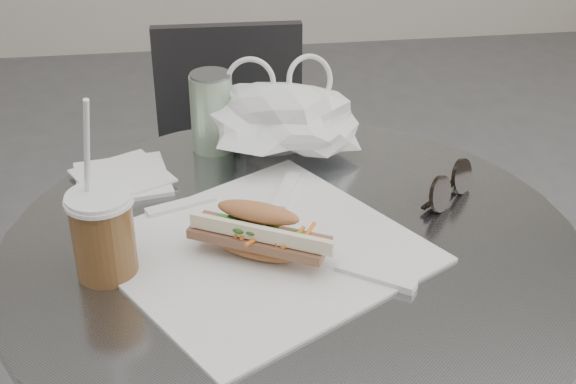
{
  "coord_description": "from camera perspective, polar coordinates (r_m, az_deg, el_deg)",
  "views": [
    {
      "loc": [
        -0.12,
        -0.66,
        1.32
      ],
      "look_at": [
        0.0,
        0.24,
        0.79
      ],
      "focal_mm": 50.0,
      "sensor_mm": 36.0,
      "label": 1
    }
  ],
  "objects": [
    {
      "name": "sandwich_paper",
      "position": [
        1.02,
        -1.87,
        -4.17
      ],
      "size": [
        0.48,
        0.48,
        0.0
      ],
      "primitive_type": "cube",
      "rotation": [
        0.0,
        0.0,
        0.54
      ],
      "color": "white",
      "rests_on": "cafe_table"
    },
    {
      "name": "plastic_bag",
      "position": [
        1.23,
        -0.43,
        4.98
      ],
      "size": [
        0.23,
        0.18,
        0.11
      ],
      "primitive_type": null,
      "rotation": [
        0.0,
        0.0,
        0.02
      ],
      "color": "silver",
      "rests_on": "cafe_table"
    },
    {
      "name": "chair_far",
      "position": [
        1.79,
        -3.69,
        -2.86
      ],
      "size": [
        0.41,
        0.42,
        0.78
      ],
      "rotation": [
        0.0,
        0.0,
        3.11
      ],
      "color": "#2E2F31",
      "rests_on": "ground"
    },
    {
      "name": "sunglasses",
      "position": [
        1.15,
        11.39,
        0.32
      ],
      "size": [
        0.1,
        0.1,
        0.05
      ],
      "rotation": [
        0.0,
        0.0,
        0.78
      ],
      "color": "black",
      "rests_on": "cafe_table"
    },
    {
      "name": "banh_mi",
      "position": [
        0.99,
        -2.09,
        -2.89
      ],
      "size": [
        0.23,
        0.18,
        0.07
      ],
      "rotation": [
        0.0,
        0.0,
        -0.5
      ],
      "color": "#BE7A48",
      "rests_on": "sandwich_paper"
    },
    {
      "name": "napkin_stack",
      "position": [
        1.21,
        -11.7,
        0.99
      ],
      "size": [
        0.16,
        0.16,
        0.01
      ],
      "color": "white",
      "rests_on": "cafe_table"
    },
    {
      "name": "drink_can",
      "position": [
        1.26,
        -5.44,
        5.7
      ],
      "size": [
        0.07,
        0.07,
        0.13
      ],
      "color": "#558C51",
      "rests_on": "cafe_table"
    },
    {
      "name": "iced_coffee",
      "position": [
        0.98,
        -13.01,
        -2.85
      ],
      "size": [
        0.08,
        0.08,
        0.24
      ],
      "color": "brown",
      "rests_on": "cafe_table"
    }
  ]
}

